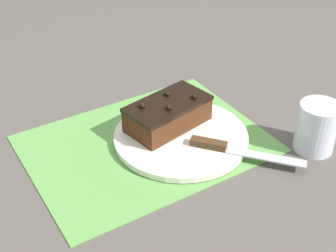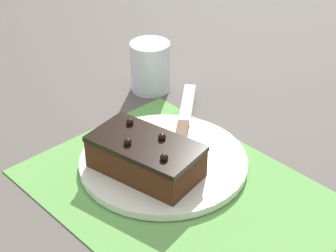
# 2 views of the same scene
# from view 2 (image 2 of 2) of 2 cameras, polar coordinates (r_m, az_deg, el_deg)

# --- Properties ---
(ground_plane) EXTENTS (3.00, 3.00, 0.00)m
(ground_plane) POSITION_cam_2_polar(r_m,az_deg,el_deg) (0.86, 1.21, -6.77)
(ground_plane) COLOR #544C47
(placemat_woven) EXTENTS (0.46, 0.34, 0.00)m
(placemat_woven) POSITION_cam_2_polar(r_m,az_deg,el_deg) (0.85, 1.21, -6.67)
(placemat_woven) COLOR #609E4C
(placemat_woven) RESTS_ON ground_plane
(cake_plate) EXTENTS (0.27, 0.27, 0.01)m
(cake_plate) POSITION_cam_2_polar(r_m,az_deg,el_deg) (0.90, -0.47, -3.63)
(cake_plate) COLOR white
(cake_plate) RESTS_ON placemat_woven
(chocolate_cake) EXTENTS (0.18, 0.12, 0.06)m
(chocolate_cake) POSITION_cam_2_polar(r_m,az_deg,el_deg) (0.86, -2.30, -3.08)
(chocolate_cake) COLOR #472614
(chocolate_cake) RESTS_ON cake_plate
(serving_knife) EXTENTS (0.16, 0.18, 0.01)m
(serving_knife) POSITION_cam_2_polar(r_m,az_deg,el_deg) (0.97, 1.59, 0.24)
(serving_knife) COLOR #472D19
(serving_knife) RESTS_ON cake_plate
(drinking_glass) EXTENTS (0.08, 0.08, 0.10)m
(drinking_glass) POSITION_cam_2_polar(r_m,az_deg,el_deg) (1.10, -1.81, 6.05)
(drinking_glass) COLOR white
(drinking_glass) RESTS_ON ground_plane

